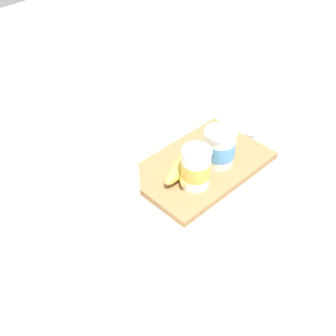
{
  "coord_description": "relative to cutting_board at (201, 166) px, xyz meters",
  "views": [
    {
      "loc": [
        0.6,
        0.51,
        0.69
      ],
      "look_at": [
        0.11,
        0.0,
        0.07
      ],
      "focal_mm": 47.95,
      "sensor_mm": 36.0,
      "label": 1
    }
  ],
  "objects": [
    {
      "name": "ground_plane",
      "position": [
        0.0,
        0.0,
        -0.01
      ],
      "size": [
        2.4,
        2.4,
        0.0
      ],
      "primitive_type": "plane",
      "color": "silver"
    },
    {
      "name": "cutting_board",
      "position": [
        0.0,
        0.0,
        0.0
      ],
      "size": [
        0.32,
        0.2,
        0.02
      ],
      "primitive_type": "cube",
      "color": "olive",
      "rests_on": "ground_plane"
    },
    {
      "name": "cereal_box",
      "position": [
        0.3,
        -0.01,
        0.12
      ],
      "size": [
        0.21,
        0.06,
        0.26
      ],
      "primitive_type": "cube",
      "rotation": [
        0.0,
        0.0,
        0.01
      ],
      "color": "white",
      "rests_on": "ground_plane"
    },
    {
      "name": "yogurt_cup_front",
      "position": [
        -0.03,
        0.02,
        0.05
      ],
      "size": [
        0.07,
        0.07,
        0.09
      ],
      "color": "white",
      "rests_on": "cutting_board"
    },
    {
      "name": "yogurt_cup_back",
      "position": [
        0.06,
        0.04,
        0.06
      ],
      "size": [
        0.06,
        0.06,
        0.09
      ],
      "color": "white",
      "rests_on": "cutting_board"
    },
    {
      "name": "banana_bunch",
      "position": [
        0.04,
        -0.0,
        0.03
      ],
      "size": [
        0.17,
        0.11,
        0.04
      ],
      "color": "#E0C74A",
      "rests_on": "cutting_board"
    },
    {
      "name": "spoon",
      "position": [
        -0.22,
        -0.0,
        -0.0
      ],
      "size": [
        0.13,
        0.04,
        0.01
      ],
      "color": "silver",
      "rests_on": "ground_plane"
    }
  ]
}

